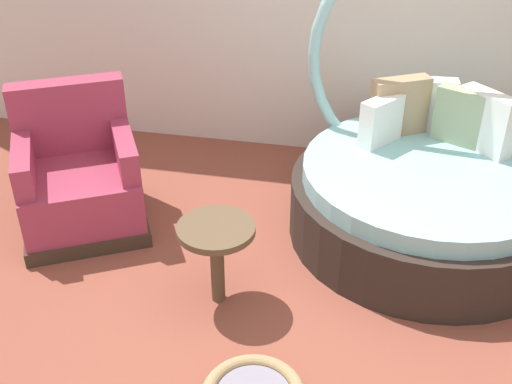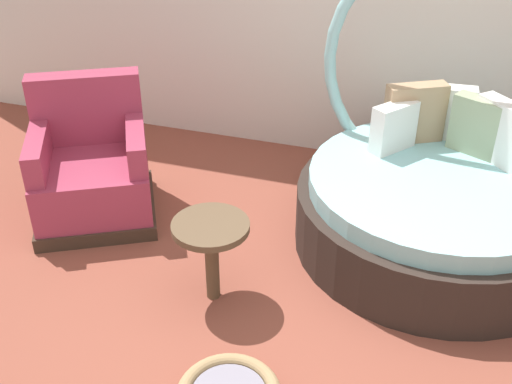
{
  "view_description": "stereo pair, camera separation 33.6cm",
  "coord_description": "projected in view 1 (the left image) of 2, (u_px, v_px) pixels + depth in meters",
  "views": [
    {
      "loc": [
        0.22,
        -2.53,
        2.5
      ],
      "look_at": [
        -0.43,
        0.55,
        0.55
      ],
      "focal_mm": 44.16,
      "sensor_mm": 36.0,
      "label": 1
    },
    {
      "loc": [
        0.54,
        -2.44,
        2.5
      ],
      "look_at": [
        -0.43,
        0.55,
        0.55
      ],
      "focal_mm": 44.16,
      "sensor_mm": 36.0,
      "label": 2
    }
  ],
  "objects": [
    {
      "name": "red_armchair",
      "position": [
        79.0,
        180.0,
        4.25
      ],
      "size": [
        1.08,
        1.08,
        0.94
      ],
      "color": "#38281E",
      "rests_on": "ground_plane"
    },
    {
      "name": "side_table",
      "position": [
        216.0,
        240.0,
        3.5
      ],
      "size": [
        0.44,
        0.44,
        0.52
      ],
      "color": "brown",
      "rests_on": "ground_plane"
    },
    {
      "name": "round_daybed",
      "position": [
        429.0,
        180.0,
        4.16
      ],
      "size": [
        1.8,
        1.8,
        1.93
      ],
      "color": "#2D231E",
      "rests_on": "ground_plane"
    },
    {
      "name": "ground_plane",
      "position": [
        312.0,
        338.0,
        3.46
      ],
      "size": [
        8.0,
        8.0,
        0.02
      ],
      "primitive_type": "cube",
      "color": "brown"
    }
  ]
}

